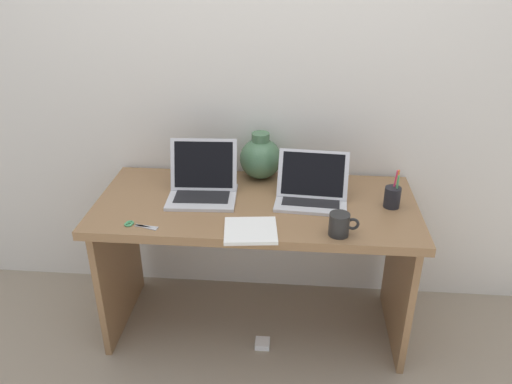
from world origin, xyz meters
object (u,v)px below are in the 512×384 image
at_px(laptop_left, 203,182).
at_px(scissors, 135,225).
at_px(coffee_mug, 340,224).
at_px(pen_cup, 392,197).
at_px(notebook_stack, 252,231).
at_px(power_brick, 262,343).
at_px(laptop_right, 312,189).
at_px(green_vase, 261,158).

xyz_separation_m(laptop_left, scissors, (-0.23, -0.30, -0.06)).
distance_m(coffee_mug, pen_cup, 0.35).
bearing_deg(notebook_stack, power_brick, 69.70).
bearing_deg(power_brick, scissors, -169.64).
relative_size(laptop_left, notebook_stack, 1.50).
relative_size(laptop_left, laptop_right, 0.96).
bearing_deg(pen_cup, power_brick, -164.02).
bearing_deg(laptop_right, coffee_mug, -69.94).
relative_size(green_vase, notebook_stack, 1.09).
bearing_deg(laptop_right, green_vase, 138.22).
relative_size(notebook_stack, coffee_mug, 1.75).
height_order(laptop_right, scissors, laptop_right).
distance_m(laptop_left, laptop_right, 0.50).
bearing_deg(laptop_right, notebook_stack, -128.86).
distance_m(coffee_mug, scissors, 0.84).
bearing_deg(pen_cup, scissors, -166.72).
bearing_deg(laptop_left, coffee_mug, -26.67).
distance_m(notebook_stack, pen_cup, 0.65).
bearing_deg(scissors, laptop_right, 21.73).
height_order(green_vase, coffee_mug, green_vase).
xyz_separation_m(laptop_left, pen_cup, (0.85, -0.05, -0.01)).
relative_size(laptop_right, green_vase, 1.43).
height_order(green_vase, scissors, green_vase).
height_order(coffee_mug, scissors, coffee_mug).
distance_m(laptop_right, power_brick, 0.80).
height_order(laptop_right, pen_cup, laptop_right).
height_order(laptop_right, coffee_mug, laptop_right).
bearing_deg(notebook_stack, scissors, 178.44).
relative_size(coffee_mug, pen_cup, 0.66).
bearing_deg(green_vase, laptop_left, -139.70).
distance_m(laptop_left, notebook_stack, 0.41).
bearing_deg(pen_cup, green_vase, 156.76).
height_order(scissors, power_brick, scissors).
bearing_deg(pen_cup, coffee_mug, -133.72).
distance_m(laptop_right, scissors, 0.79).
bearing_deg(scissors, green_vase, 46.85).
xyz_separation_m(laptop_right, notebook_stack, (-0.24, -0.30, -0.05)).
bearing_deg(laptop_left, notebook_stack, -51.32).
bearing_deg(power_brick, pen_cup, 15.98).
relative_size(green_vase, pen_cup, 1.25).
height_order(notebook_stack, coffee_mug, coffee_mug).
relative_size(notebook_stack, power_brick, 3.02).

